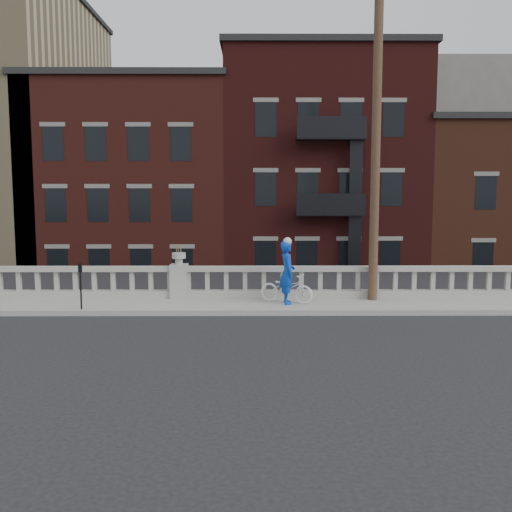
{
  "coord_description": "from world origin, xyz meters",
  "views": [
    {
      "loc": [
        2.37,
        -14.28,
        3.56
      ],
      "look_at": [
        2.48,
        3.2,
        1.6
      ],
      "focal_mm": 40.0,
      "sensor_mm": 36.0,
      "label": 1
    }
  ],
  "objects": [
    {
      "name": "bicycle",
      "position": [
        3.43,
        3.15,
        0.6
      ],
      "size": [
        1.8,
        1.25,
        0.9
      ],
      "primitive_type": "imported",
      "rotation": [
        0.0,
        0.0,
        1.14
      ],
      "color": "white",
      "rests_on": "sidewalk"
    },
    {
      "name": "planter_pedestal",
      "position": [
        0.0,
        3.95,
        0.83
      ],
      "size": [
        0.55,
        0.55,
        1.76
      ],
      "color": "gray",
      "rests_on": "sidewalk"
    },
    {
      "name": "parking_meter_c",
      "position": [
        -2.64,
        2.15,
        1.0
      ],
      "size": [
        0.1,
        0.09,
        1.36
      ],
      "color": "black",
      "rests_on": "sidewalk"
    },
    {
      "name": "utility_pole",
      "position": [
        6.2,
        3.6,
        5.24
      ],
      "size": [
        1.6,
        0.28,
        10.0
      ],
      "color": "#422D1E",
      "rests_on": "sidewalk"
    },
    {
      "name": "cyclist",
      "position": [
        3.44,
        2.98,
        1.12
      ],
      "size": [
        0.53,
        0.75,
        1.94
      ],
      "primitive_type": "imported",
      "rotation": [
        0.0,
        0.0,
        1.67
      ],
      "color": "#0C3DB6",
      "rests_on": "sidewalk"
    },
    {
      "name": "sidewalk",
      "position": [
        0.0,
        3.0,
        0.07
      ],
      "size": [
        32.0,
        2.2,
        0.15
      ],
      "primitive_type": "cube",
      "color": "gray",
      "rests_on": "ground"
    },
    {
      "name": "lower_level",
      "position": [
        0.56,
        23.04,
        2.63
      ],
      "size": [
        80.0,
        44.0,
        20.8
      ],
      "color": "#605E59",
      "rests_on": "ground"
    },
    {
      "name": "ground",
      "position": [
        0.0,
        0.0,
        0.0
      ],
      "size": [
        120.0,
        120.0,
        0.0
      ],
      "primitive_type": "plane",
      "color": "black",
      "rests_on": "ground"
    },
    {
      "name": "balustrade",
      "position": [
        0.0,
        3.95,
        0.64
      ],
      "size": [
        28.0,
        0.34,
        1.03
      ],
      "color": "gray",
      "rests_on": "sidewalk"
    }
  ]
}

